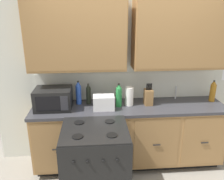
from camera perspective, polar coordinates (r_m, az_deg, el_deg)
ground_plane at (r=3.47m, az=4.69°, el=-20.28°), size 8.00×8.00×0.00m
wall_unit at (r=3.22m, az=4.11°, el=9.58°), size 3.85×0.40×2.49m
counter_run at (r=3.44m, az=4.14°, el=-10.91°), size 2.68×0.64×0.94m
stove_range at (r=2.88m, az=-4.05°, el=-17.73°), size 0.76×0.68×0.95m
microwave at (r=3.19m, az=-14.19°, el=-2.07°), size 0.48×0.37×0.28m
toaster at (r=3.09m, az=-2.06°, el=-3.09°), size 0.28×0.18×0.19m
knife_block at (r=3.27m, az=8.92°, el=-1.65°), size 0.11×0.14×0.31m
sink_faucet at (r=3.57m, az=15.39°, el=-0.60°), size 0.02×0.02×0.20m
paper_towel_roll at (r=3.22m, az=4.22°, el=-1.53°), size 0.12×0.12×0.26m
bottle_dark at (r=3.27m, az=-5.81°, el=-0.99°), size 0.06×0.06×0.29m
bottle_amber at (r=3.64m, az=23.53°, el=-0.26°), size 0.08×0.08×0.31m
bottle_blue at (r=3.27m, az=-8.22°, el=-0.69°), size 0.08×0.08×0.34m
bottle_green at (r=3.16m, az=1.67°, el=-1.32°), size 0.08×0.08×0.33m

